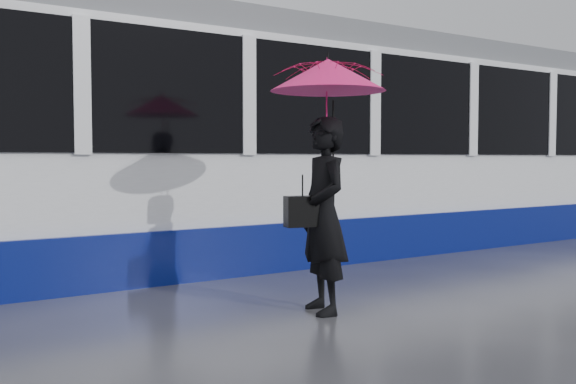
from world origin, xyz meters
TOP-DOWN VIEW (x-y plane):
  - ground at (0.00, 0.00)m, footprint 90.00×90.00m
  - rails at (0.00, 2.50)m, footprint 34.00×1.51m
  - tram at (0.37, 2.50)m, footprint 26.00×2.56m
  - woman at (-0.48, -0.76)m, footprint 0.57×0.75m
  - umbrella at (-0.43, -0.76)m, footprint 1.28×1.28m
  - handbag at (-0.70, -0.74)m, footprint 0.35×0.21m

SIDE VIEW (x-z plane):
  - ground at x=0.00m, z-range 0.00..0.00m
  - rails at x=0.00m, z-range 0.00..0.02m
  - woman at x=-0.48m, z-range 0.00..1.83m
  - handbag at x=-0.70m, z-range 0.73..1.19m
  - tram at x=0.37m, z-range -0.04..3.31m
  - umbrella at x=-0.43m, z-range 1.38..2.62m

